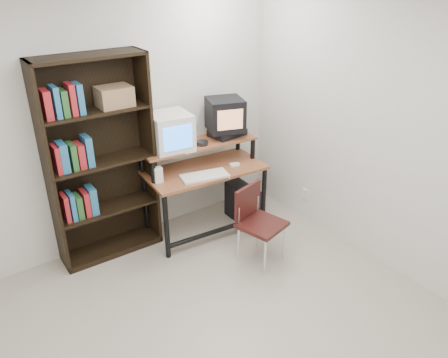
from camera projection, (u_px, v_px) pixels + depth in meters
back_wall at (96, 124)px, 4.07m from camera, size 4.00×0.01×2.60m
right_wall at (414, 141)px, 3.66m from camera, size 0.01×4.00×2.60m
computer_desk at (204, 171)px, 4.56m from camera, size 1.28×0.72×0.98m
crt_monitor at (170, 132)px, 4.30m from camera, size 0.43×0.43×0.37m
vcr at (227, 133)px, 4.68m from camera, size 0.39×0.30×0.08m
crt_tv at (225, 115)px, 4.57m from camera, size 0.45×0.45×0.34m
cd_spindle at (202, 144)px, 4.44m from camera, size 0.15×0.15×0.05m
keyboard at (205, 176)px, 4.34m from camera, size 0.51×0.31×0.03m
mousepad at (234, 166)px, 4.59m from camera, size 0.23×0.19×0.01m
mouse at (235, 165)px, 4.58m from camera, size 0.11×0.09×0.03m
desk_speaker at (158, 175)px, 4.21m from camera, size 0.09×0.09×0.17m
pc_tower at (243, 203)px, 4.92m from camera, size 0.22×0.46×0.42m
school_chair at (257, 217)px, 4.15m from camera, size 0.47×0.47×0.77m
bookshelf at (99, 159)px, 4.07m from camera, size 0.99×0.35×1.97m
wall_outlet at (305, 194)px, 4.94m from camera, size 0.02×0.08×0.12m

